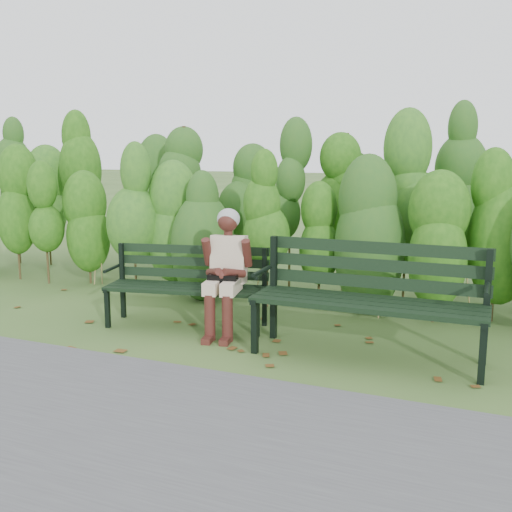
% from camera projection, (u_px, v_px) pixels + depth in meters
% --- Properties ---
extents(ground, '(80.00, 80.00, 0.00)m').
position_uv_depth(ground, '(242.00, 337.00, 5.87)').
color(ground, '#3B5C26').
extents(footpath, '(60.00, 2.50, 0.01)m').
position_uv_depth(footpath, '(103.00, 433.00, 3.87)').
color(footpath, '#474749').
rests_on(footpath, ground).
extents(hedge_band, '(11.04, 1.67, 2.42)m').
position_uv_depth(hedge_band, '(304.00, 195.00, 7.33)').
color(hedge_band, '#47381E').
rests_on(hedge_band, ground).
extents(leaf_litter, '(5.26, 2.23, 0.01)m').
position_uv_depth(leaf_litter, '(234.00, 341.00, 5.73)').
color(leaf_litter, brown).
rests_on(leaf_litter, ground).
extents(bench_left, '(1.72, 0.85, 0.82)m').
position_uv_depth(bench_left, '(188.00, 279.00, 6.21)').
color(bench_left, black).
rests_on(bench_left, ground).
extents(bench_right, '(2.01, 0.68, 1.00)m').
position_uv_depth(bench_right, '(370.00, 290.00, 5.26)').
color(bench_right, black).
rests_on(bench_right, ground).
extents(seated_woman, '(0.52, 0.77, 1.24)m').
position_uv_depth(seated_woman, '(226.00, 264.00, 5.93)').
color(seated_woman, beige).
rests_on(seated_woman, ground).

